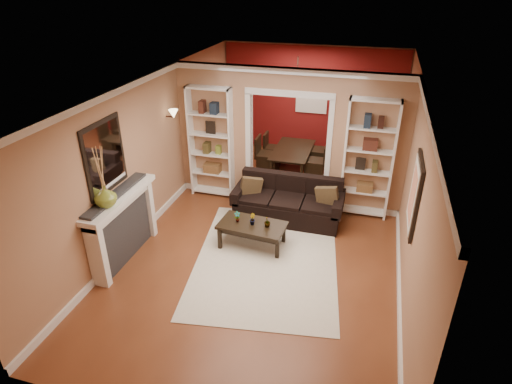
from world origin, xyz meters
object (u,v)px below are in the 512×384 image
(sofa, at_px, (288,200))
(bookshelf_left, at_px, (211,143))
(coffee_table, at_px, (252,235))
(fireplace, at_px, (125,228))
(bookshelf_right, at_px, (368,160))
(dining_table, at_px, (293,160))

(sofa, height_order, bookshelf_left, bookshelf_left)
(coffee_table, distance_m, fireplace, 2.11)
(bookshelf_left, bearing_deg, coffee_table, -50.64)
(sofa, xyz_separation_m, bookshelf_left, (-1.74, 0.58, 0.75))
(coffee_table, xyz_separation_m, bookshelf_right, (1.76, 1.63, 0.94))
(bookshelf_right, height_order, fireplace, bookshelf_right)
(fireplace, relative_size, dining_table, 1.11)
(bookshelf_left, bearing_deg, fireplace, -102.05)
(coffee_table, distance_m, bookshelf_left, 2.31)
(dining_table, bearing_deg, fireplace, 155.08)
(coffee_table, distance_m, bookshelf_right, 2.58)
(sofa, height_order, bookshelf_right, bookshelf_right)
(dining_table, bearing_deg, sofa, -171.25)
(sofa, distance_m, bookshelf_left, 1.98)
(sofa, distance_m, dining_table, 2.25)
(coffee_table, bearing_deg, bookshelf_left, 134.22)
(coffee_table, relative_size, dining_table, 0.74)
(coffee_table, relative_size, fireplace, 0.66)
(bookshelf_left, xyz_separation_m, fireplace, (-0.54, -2.53, -0.57))
(bookshelf_left, distance_m, bookshelf_right, 3.10)
(fireplace, height_order, dining_table, fireplace)
(bookshelf_right, relative_size, fireplace, 1.35)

